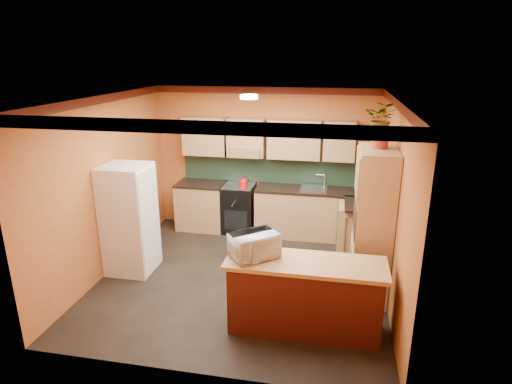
% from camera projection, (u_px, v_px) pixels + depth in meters
% --- Properties ---
extents(room_shell, '(4.24, 4.24, 2.72)m').
position_uv_depth(room_shell, '(246.00, 139.00, 6.15)').
color(room_shell, black).
rests_on(room_shell, ground).
extents(base_cabinets_back, '(3.65, 0.60, 0.88)m').
position_uv_depth(base_cabinets_back, '(271.00, 211.00, 8.05)').
color(base_cabinets_back, tan).
rests_on(base_cabinets_back, ground).
extents(countertop_back, '(3.65, 0.62, 0.04)m').
position_uv_depth(countertop_back, '(272.00, 188.00, 7.91)').
color(countertop_back, black).
rests_on(countertop_back, base_cabinets_back).
extents(stove, '(0.58, 0.58, 0.91)m').
position_uv_depth(stove, '(239.00, 208.00, 8.16)').
color(stove, black).
rests_on(stove, ground).
extents(kettle, '(0.23, 0.23, 0.18)m').
position_uv_depth(kettle, '(243.00, 182.00, 7.93)').
color(kettle, red).
rests_on(kettle, stove).
extents(sink, '(0.48, 0.40, 0.03)m').
position_uv_depth(sink, '(314.00, 188.00, 7.76)').
color(sink, silver).
rests_on(sink, countertop_back).
extents(base_cabinets_right, '(0.60, 0.80, 0.88)m').
position_uv_depth(base_cabinets_right, '(362.00, 231.00, 7.15)').
color(base_cabinets_right, tan).
rests_on(base_cabinets_right, ground).
extents(countertop_right, '(0.62, 0.80, 0.04)m').
position_uv_depth(countertop_right, '(364.00, 205.00, 7.01)').
color(countertop_right, black).
rests_on(countertop_right, base_cabinets_right).
extents(fridge, '(0.68, 0.66, 1.70)m').
position_uv_depth(fridge, '(129.00, 219.00, 6.54)').
color(fridge, white).
rests_on(fridge, ground).
extents(pantry, '(0.48, 0.90, 2.10)m').
position_uv_depth(pantry, '(373.00, 225.00, 5.81)').
color(pantry, tan).
rests_on(pantry, ground).
extents(fern_pot, '(0.22, 0.22, 0.16)m').
position_uv_depth(fern_pot, '(380.00, 142.00, 5.51)').
color(fern_pot, maroon).
rests_on(fern_pot, pantry).
extents(fern, '(0.49, 0.45, 0.44)m').
position_uv_depth(fern, '(382.00, 119.00, 5.42)').
color(fern, tan).
rests_on(fern, fern_pot).
extents(breakfast_bar, '(1.80, 0.55, 0.88)m').
position_uv_depth(breakfast_bar, '(304.00, 298.00, 5.18)').
color(breakfast_bar, '#4D1213').
rests_on(breakfast_bar, ground).
extents(bar_top, '(1.90, 0.65, 0.05)m').
position_uv_depth(bar_top, '(306.00, 263.00, 5.04)').
color(bar_top, tan).
rests_on(bar_top, breakfast_bar).
extents(microwave, '(0.66, 0.64, 0.30)m').
position_uv_depth(microwave, '(254.00, 246.00, 5.10)').
color(microwave, white).
rests_on(microwave, bar_top).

